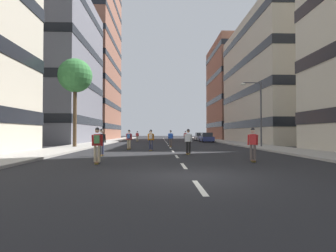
{
  "coord_description": "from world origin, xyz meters",
  "views": [
    {
      "loc": [
        -1.12,
        -9.75,
        1.52
      ],
      "look_at": [
        0.0,
        25.39,
        2.35
      ],
      "focal_mm": 29.89,
      "sensor_mm": 36.0,
      "label": 1
    }
  ],
  "objects": [
    {
      "name": "building_left_mid",
      "position": [
        -18.53,
        31.83,
        10.75
      ],
      "size": [
        14.56,
        17.88,
        21.31
      ],
      "color": "slate",
      "rests_on": "ground_plane"
    },
    {
      "name": "skater_7",
      "position": [
        -4.89,
        38.76,
        0.98
      ],
      "size": [
        0.54,
        0.91,
        1.78
      ],
      "color": "brown",
      "rests_on": "ground_plane"
    },
    {
      "name": "skater_5",
      "position": [
        -2.38,
        28.92,
        0.98
      ],
      "size": [
        0.56,
        0.92,
        1.78
      ],
      "color": "brown",
      "rests_on": "ground_plane"
    },
    {
      "name": "building_right_mid",
      "position": [
        18.53,
        31.83,
        9.22
      ],
      "size": [
        14.56,
        23.2,
        18.27
      ],
      "color": "#B2A893",
      "rests_on": "ground_plane"
    },
    {
      "name": "skater_6",
      "position": [
        -2.27,
        26.9,
        0.98
      ],
      "size": [
        0.53,
        0.9,
        1.78
      ],
      "color": "brown",
      "rests_on": "ground_plane"
    },
    {
      "name": "skater_9",
      "position": [
        -4.15,
        4.0,
        1.02
      ],
      "size": [
        0.56,
        0.92,
        1.78
      ],
      "color": "brown",
      "rests_on": "ground_plane"
    },
    {
      "name": "skater_10",
      "position": [
        0.92,
        9.75,
        0.98
      ],
      "size": [
        0.57,
        0.92,
        1.78
      ],
      "color": "brown",
      "rests_on": "ground_plane"
    },
    {
      "name": "skater_1",
      "position": [
        -4.87,
        8.56,
        0.98
      ],
      "size": [
        0.53,
        0.9,
        1.78
      ],
      "color": "brown",
      "rests_on": "ground_plane"
    },
    {
      "name": "skater_2",
      "position": [
        3.76,
        4.67,
        0.98
      ],
      "size": [
        0.57,
        0.92,
        1.78
      ],
      "color": "brown",
      "rests_on": "ground_plane"
    },
    {
      "name": "skater_8",
      "position": [
        3.22,
        36.38,
        0.98
      ],
      "size": [
        0.55,
        0.92,
        1.78
      ],
      "color": "brown",
      "rests_on": "ground_plane"
    },
    {
      "name": "sidewalk_left",
      "position": [
        -9.49,
        33.96,
        0.07
      ],
      "size": [
        3.63,
        83.0,
        0.14
      ],
      "primitive_type": "cube",
      "color": "#9E9991",
      "rests_on": "ground_plane"
    },
    {
      "name": "building_left_far",
      "position": [
        -18.53,
        54.14,
        18.99
      ],
      "size": [
        14.56,
        22.27,
        37.8
      ],
      "color": "brown",
      "rests_on": "ground_plane"
    },
    {
      "name": "ground_plane",
      "position": [
        0.0,
        30.18,
        0.0
      ],
      "size": [
        181.1,
        181.1,
        0.0
      ],
      "primitive_type": "plane",
      "color": "black"
    },
    {
      "name": "street_tree_near",
      "position": [
        -9.49,
        18.23,
        7.13
      ],
      "size": [
        3.35,
        3.35,
        8.75
      ],
      "color": "#4C3823",
      "rests_on": "sidewalk_left"
    },
    {
      "name": "skater_3",
      "position": [
        -3.85,
        15.57,
        1.02
      ],
      "size": [
        0.56,
        0.92,
        1.78
      ],
      "color": "brown",
      "rests_on": "ground_plane"
    },
    {
      "name": "streetlamp_right",
      "position": [
        8.76,
        17.97,
        4.14
      ],
      "size": [
        2.13,
        0.3,
        6.5
      ],
      "color": "#3F3F44",
      "rests_on": "sidewalk_right"
    },
    {
      "name": "parked_car_mid",
      "position": [
        6.48,
        34.82,
        0.7
      ],
      "size": [
        1.82,
        4.4,
        1.52
      ],
      "color": "navy",
      "rests_on": "ground_plane"
    },
    {
      "name": "lane_markings",
      "position": [
        0.0,
        30.5,
        0.0
      ],
      "size": [
        0.16,
        67.2,
        0.01
      ],
      "color": "silver",
      "rests_on": "ground_plane"
    },
    {
      "name": "skater_4",
      "position": [
        -1.82,
        13.73,
        1.02
      ],
      "size": [
        0.55,
        0.92,
        1.78
      ],
      "color": "brown",
      "rests_on": "ground_plane"
    },
    {
      "name": "building_right_far",
      "position": [
        18.53,
        54.14,
        11.04
      ],
      "size": [
        14.56,
        18.26,
        21.89
      ],
      "color": "brown",
      "rests_on": "ground_plane"
    },
    {
      "name": "sidewalk_right",
      "position": [
        9.49,
        33.96,
        0.07
      ],
      "size": [
        3.63,
        83.0,
        0.14
      ],
      "primitive_type": "cube",
      "color": "#9E9991",
      "rests_on": "ground_plane"
    },
    {
      "name": "skater_0",
      "position": [
        0.11,
        20.15,
        0.98
      ],
      "size": [
        0.55,
        0.91,
        1.78
      ],
      "color": "brown",
      "rests_on": "ground_plane"
    },
    {
      "name": "parked_car_near",
      "position": [
        6.48,
        41.57,
        0.7
      ],
      "size": [
        1.82,
        4.4,
        1.52
      ],
      "color": "#B2B7BF",
      "rests_on": "ground_plane"
    }
  ]
}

